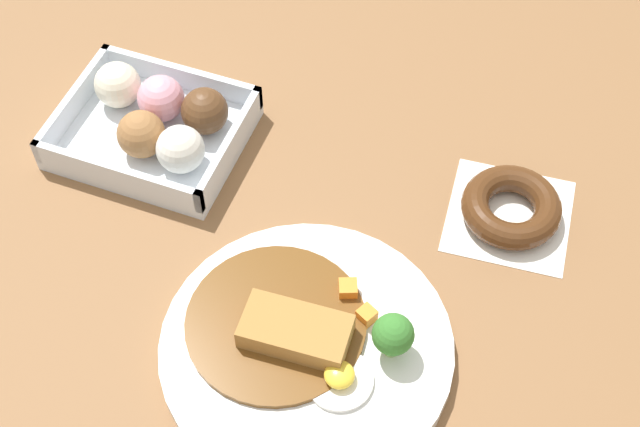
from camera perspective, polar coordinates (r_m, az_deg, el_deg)
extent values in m
plane|color=brown|center=(0.89, -4.35, -6.98)|extent=(1.60, 1.60, 0.00)
cylinder|color=white|center=(0.87, -0.84, -8.44)|extent=(0.28, 0.28, 0.02)
cylinder|color=brown|center=(0.87, -2.67, -6.60)|extent=(0.17, 0.17, 0.01)
cube|color=#A87538|center=(0.84, -1.53, -7.37)|extent=(0.10, 0.06, 0.02)
cylinder|color=white|center=(0.84, 1.21, -10.36)|extent=(0.06, 0.06, 0.00)
ellipsoid|color=yellow|center=(0.83, 1.23, -10.06)|extent=(0.03, 0.03, 0.02)
cylinder|color=#8CB766|center=(0.85, 4.50, -8.29)|extent=(0.01, 0.01, 0.02)
sphere|color=#387A2D|center=(0.83, 4.60, -7.55)|extent=(0.04, 0.04, 0.04)
cube|color=orange|center=(0.88, 1.76, -4.79)|extent=(0.02, 0.02, 0.02)
cube|color=orange|center=(0.86, 2.93, -6.39)|extent=(0.02, 0.02, 0.02)
cube|color=silver|center=(1.04, -10.39, 4.74)|extent=(0.20, 0.16, 0.01)
cube|color=silver|center=(0.99, -5.67, 4.14)|extent=(0.01, 0.16, 0.03)
cube|color=silver|center=(1.06, -15.12, 6.76)|extent=(0.01, 0.16, 0.03)
cube|color=silver|center=(1.07, -8.67, 8.46)|extent=(0.20, 0.01, 0.03)
cube|color=silver|center=(0.98, -12.59, 2.30)|extent=(0.20, 0.01, 0.03)
sphere|color=brown|center=(1.01, -7.23, 6.38)|extent=(0.05, 0.05, 0.05)
sphere|color=pink|center=(1.03, -9.93, 7.11)|extent=(0.05, 0.05, 0.05)
sphere|color=#EFE5C6|center=(1.05, -12.55, 7.87)|extent=(0.05, 0.05, 0.05)
sphere|color=silver|center=(0.98, -8.73, 3.99)|extent=(0.05, 0.05, 0.05)
sphere|color=#9E6B3D|center=(1.00, -11.13, 4.89)|extent=(0.05, 0.05, 0.05)
cube|color=white|center=(0.98, 11.73, -0.14)|extent=(0.14, 0.14, 0.00)
torus|color=#4C2B14|center=(0.97, 11.88, 0.40)|extent=(0.10, 0.10, 0.03)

